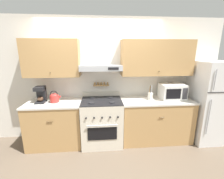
{
  "coord_description": "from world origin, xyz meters",
  "views": [
    {
      "loc": [
        -0.03,
        -2.53,
        1.86
      ],
      "look_at": [
        0.21,
        0.27,
        1.15
      ],
      "focal_mm": 24.0,
      "sensor_mm": 36.0,
      "label": 1
    }
  ],
  "objects_px": {
    "tea_kettle": "(54,98)",
    "utensil_crock": "(150,96)",
    "refrigerator": "(210,102)",
    "coffee_maker": "(41,94)",
    "stove_range": "(102,121)",
    "microwave": "(172,92)"
  },
  "relations": [
    {
      "from": "refrigerator",
      "to": "stove_range",
      "type": "bearing_deg",
      "value": 179.3
    },
    {
      "from": "coffee_maker",
      "to": "microwave",
      "type": "bearing_deg",
      "value": -0.26
    },
    {
      "from": "stove_range",
      "to": "utensil_crock",
      "type": "relative_size",
      "value": 3.35
    },
    {
      "from": "refrigerator",
      "to": "microwave",
      "type": "distance_m",
      "value": 0.84
    },
    {
      "from": "refrigerator",
      "to": "utensil_crock",
      "type": "xyz_separation_m",
      "value": [
        -1.28,
        0.06,
        0.14
      ]
    },
    {
      "from": "stove_range",
      "to": "refrigerator",
      "type": "bearing_deg",
      "value": -0.7
    },
    {
      "from": "tea_kettle",
      "to": "utensil_crock",
      "type": "xyz_separation_m",
      "value": [
        1.92,
        0.0,
        -0.01
      ]
    },
    {
      "from": "coffee_maker",
      "to": "utensil_crock",
      "type": "distance_m",
      "value": 2.18
    },
    {
      "from": "refrigerator",
      "to": "tea_kettle",
      "type": "xyz_separation_m",
      "value": [
        -3.2,
        0.06,
        0.15
      ]
    },
    {
      "from": "refrigerator",
      "to": "utensil_crock",
      "type": "bearing_deg",
      "value": 177.17
    },
    {
      "from": "stove_range",
      "to": "tea_kettle",
      "type": "distance_m",
      "value": 1.06
    },
    {
      "from": "stove_range",
      "to": "coffee_maker",
      "type": "bearing_deg",
      "value": 176.82
    },
    {
      "from": "coffee_maker",
      "to": "utensil_crock",
      "type": "relative_size",
      "value": 1.04
    },
    {
      "from": "microwave",
      "to": "utensil_crock",
      "type": "distance_m",
      "value": 0.48
    },
    {
      "from": "stove_range",
      "to": "microwave",
      "type": "bearing_deg",
      "value": 2.08
    },
    {
      "from": "tea_kettle",
      "to": "microwave",
      "type": "relative_size",
      "value": 0.47
    },
    {
      "from": "refrigerator",
      "to": "coffee_maker",
      "type": "distance_m",
      "value": 3.47
    },
    {
      "from": "coffee_maker",
      "to": "microwave",
      "type": "relative_size",
      "value": 0.64
    },
    {
      "from": "utensil_crock",
      "to": "microwave",
      "type": "bearing_deg",
      "value": 2.16
    },
    {
      "from": "utensil_crock",
      "to": "coffee_maker",
      "type": "bearing_deg",
      "value": 179.22
    },
    {
      "from": "coffee_maker",
      "to": "microwave",
      "type": "distance_m",
      "value": 2.65
    },
    {
      "from": "tea_kettle",
      "to": "utensil_crock",
      "type": "relative_size",
      "value": 0.77
    }
  ]
}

